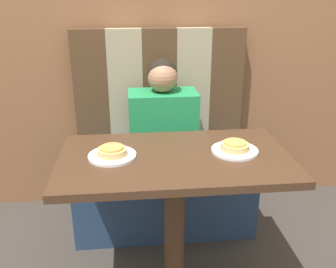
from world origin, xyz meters
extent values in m
cube|color=brown|center=(0.00, 0.93, 1.30)|extent=(7.00, 0.05, 2.60)
cube|color=navy|center=(0.00, 0.60, 0.23)|extent=(1.08, 0.55, 0.47)
cube|color=#4C331E|center=(-0.43, 0.84, 0.84)|extent=(0.22, 0.07, 0.73)
cube|color=tan|center=(-0.22, 0.84, 0.84)|extent=(0.22, 0.07, 0.73)
cube|color=#4C331E|center=(0.00, 0.84, 0.84)|extent=(0.22, 0.07, 0.73)
cube|color=tan|center=(0.22, 0.84, 0.84)|extent=(0.22, 0.07, 0.73)
cube|color=#4C331E|center=(0.43, 0.84, 0.84)|extent=(0.22, 0.07, 0.73)
cube|color=#422B1C|center=(0.00, 0.00, 0.72)|extent=(1.03, 0.59, 0.03)
cylinder|color=#422B1C|center=(0.00, 0.00, 0.35)|extent=(0.10, 0.10, 0.70)
cube|color=#1E8447|center=(0.00, 0.60, 0.67)|extent=(0.40, 0.23, 0.40)
sphere|color=#9E7051|center=(0.00, 0.60, 0.95)|extent=(0.17, 0.17, 0.17)
sphere|color=black|center=(0.00, 0.62, 0.97)|extent=(0.18, 0.18, 0.18)
cylinder|color=white|center=(-0.28, 0.02, 0.74)|extent=(0.21, 0.21, 0.01)
cylinder|color=white|center=(0.28, 0.02, 0.74)|extent=(0.21, 0.21, 0.01)
cylinder|color=tan|center=(-0.28, 0.02, 0.76)|extent=(0.13, 0.13, 0.03)
cylinder|color=gold|center=(-0.28, 0.02, 0.78)|extent=(0.10, 0.10, 0.01)
cylinder|color=tan|center=(0.28, 0.02, 0.76)|extent=(0.13, 0.13, 0.03)
cylinder|color=gold|center=(0.28, 0.02, 0.78)|extent=(0.10, 0.10, 0.01)
camera|label=1|loc=(-0.18, -1.51, 1.43)|focal=40.00mm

